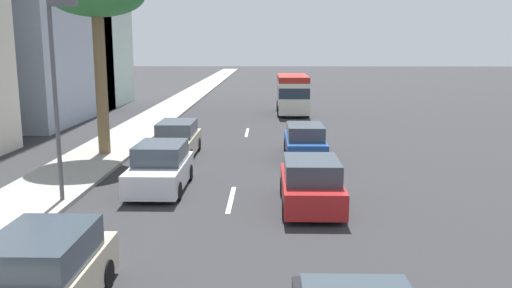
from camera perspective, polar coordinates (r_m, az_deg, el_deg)
name	(u,v)px	position (r m, az deg, el deg)	size (l,w,h in m)	color
ground_plane	(249,124)	(35.56, -0.77, 2.13)	(198.00, 198.00, 0.00)	#2D2D30
sidewalk_right	(148,123)	(36.43, -11.59, 2.24)	(162.00, 3.17, 0.15)	#9E9B93
lane_stripe_mid	(231,199)	(18.38, -2.71, -5.99)	(3.20, 0.16, 0.01)	silver
lane_stripe_far	(247,133)	(32.21, -0.98, 1.25)	(3.20, 0.16, 0.01)	silver
minibus_lead	(292,93)	(41.00, 3.96, 5.54)	(6.12, 2.38, 2.98)	silver
car_second	(161,168)	(19.80, -10.28, -2.57)	(4.32, 1.93, 1.70)	silver
car_third	(40,279)	(11.35, -22.31, -13.38)	(4.37, 1.94, 1.69)	beige
car_fourth	(311,184)	(17.47, 5.96, -4.31)	(4.30, 1.95, 1.64)	#A51E1E
car_sixth	(177,140)	(25.58, -8.56, 0.44)	(4.67, 1.88, 1.66)	beige
car_seventh	(305,142)	(25.12, 5.29, 0.26)	(4.62, 1.87, 1.60)	#1E478C
palm_tree	(97,0)	(26.01, -16.83, 14.71)	(4.39, 4.39, 8.35)	brown
street_lamp	(57,78)	(18.30, -20.66, 6.70)	(0.24, 0.97, 6.57)	#4C4C51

